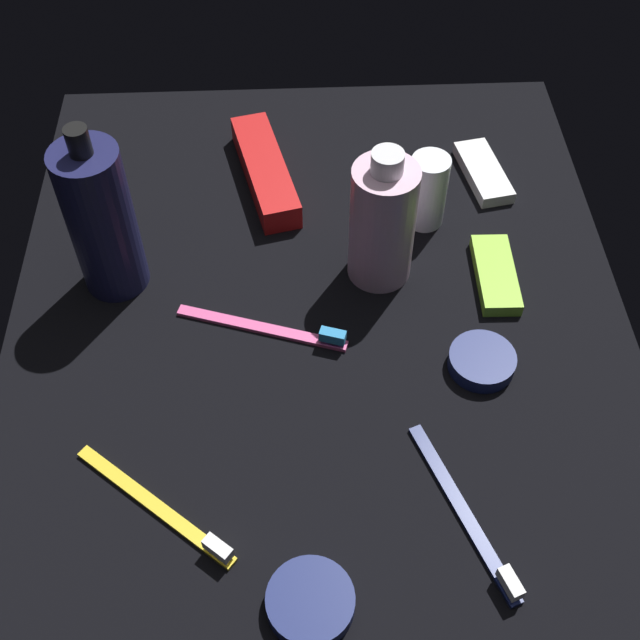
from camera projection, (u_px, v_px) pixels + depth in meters
ground_plane at (320, 342)px, 82.94cm from camera, size 84.00×64.00×1.20cm
lotion_bottle at (101, 220)px, 80.58cm from camera, size 6.73×6.73×20.04cm
bodywash_bottle at (382, 222)px, 82.54cm from camera, size 6.75×6.75×16.20cm
deodorant_stick at (427, 191)px, 89.62cm from camera, size 4.28×4.28×8.83cm
toothbrush_yellow at (163, 510)px, 70.13cm from camera, size 12.28×14.73×2.10cm
toothbrush_navy at (469, 519)px, 69.60cm from camera, size 17.26×7.49×2.10cm
toothbrush_pink at (272, 328)px, 82.53cm from camera, size 6.67×17.50×2.10cm
toothpaste_box_red at (265, 171)px, 95.87cm from camera, size 18.14×8.32×3.20cm
snack_bar_white at (483, 172)px, 97.00cm from camera, size 10.96×5.87×1.50cm
snack_bar_lime at (495, 274)px, 86.86cm from camera, size 10.48×4.22×1.50cm
cream_tin_left at (310, 602)px, 64.94cm from camera, size 7.18×7.18×1.73cm
cream_tin_right at (482, 361)px, 79.66cm from camera, size 6.59×6.59×1.69cm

